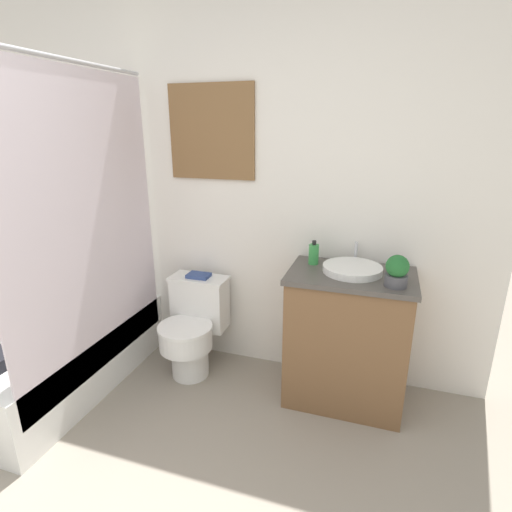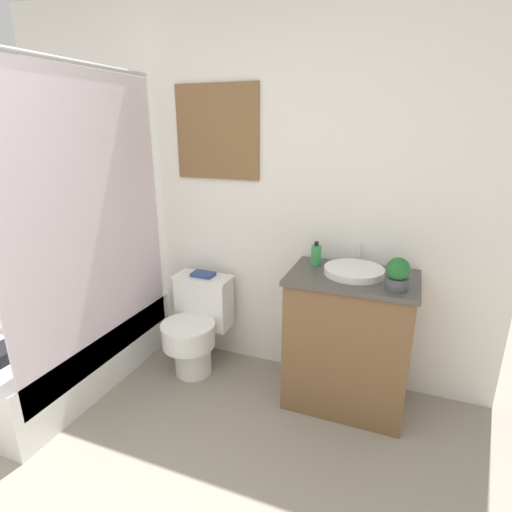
{
  "view_description": "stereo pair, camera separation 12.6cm",
  "coord_description": "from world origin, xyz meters",
  "px_view_note": "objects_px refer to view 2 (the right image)",
  "views": [
    {
      "loc": [
        1.02,
        -0.34,
        1.65
      ],
      "look_at": [
        0.36,
        1.68,
        0.96
      ],
      "focal_mm": 28.0,
      "sensor_mm": 36.0,
      "label": 1
    },
    {
      "loc": [
        1.13,
        -0.3,
        1.65
      ],
      "look_at": [
        0.36,
        1.68,
        0.96
      ],
      "focal_mm": 28.0,
      "sensor_mm": 36.0,
      "label": 2
    }
  ],
  "objects_px": {
    "book_on_tank": "(203,274)",
    "sink": "(354,271)",
    "toilet": "(197,325)",
    "potted_plant": "(398,274)",
    "soap_bottle": "(316,255)"
  },
  "relations": [
    {
      "from": "toilet",
      "to": "book_on_tank",
      "type": "xyz_separation_m",
      "value": [
        0.0,
        0.12,
        0.33
      ]
    },
    {
      "from": "toilet",
      "to": "sink",
      "type": "bearing_deg",
      "value": 1.81
    },
    {
      "from": "toilet",
      "to": "book_on_tank",
      "type": "height_order",
      "value": "book_on_tank"
    },
    {
      "from": "sink",
      "to": "soap_bottle",
      "type": "bearing_deg",
      "value": 162.2
    },
    {
      "from": "potted_plant",
      "to": "book_on_tank",
      "type": "distance_m",
      "value": 1.32
    },
    {
      "from": "sink",
      "to": "potted_plant",
      "type": "height_order",
      "value": "potted_plant"
    },
    {
      "from": "soap_bottle",
      "to": "potted_plant",
      "type": "distance_m",
      "value": 0.53
    },
    {
      "from": "potted_plant",
      "to": "toilet",
      "type": "bearing_deg",
      "value": 174.82
    },
    {
      "from": "toilet",
      "to": "potted_plant",
      "type": "distance_m",
      "value": 1.41
    },
    {
      "from": "book_on_tank",
      "to": "sink",
      "type": "bearing_deg",
      "value": -4.92
    },
    {
      "from": "toilet",
      "to": "soap_bottle",
      "type": "distance_m",
      "value": 0.98
    },
    {
      "from": "toilet",
      "to": "soap_bottle",
      "type": "height_order",
      "value": "soap_bottle"
    },
    {
      "from": "sink",
      "to": "soap_bottle",
      "type": "distance_m",
      "value": 0.26
    },
    {
      "from": "toilet",
      "to": "sink",
      "type": "relative_size",
      "value": 1.75
    },
    {
      "from": "toilet",
      "to": "soap_bottle",
      "type": "relative_size",
      "value": 4.43
    }
  ]
}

